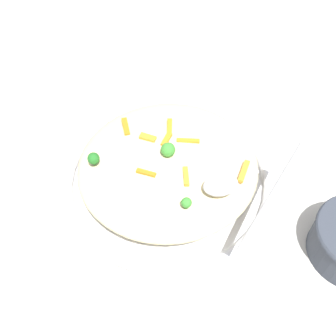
% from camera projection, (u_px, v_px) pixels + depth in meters
% --- Properties ---
extents(ground_plane, '(2.40, 2.40, 0.00)m').
position_uv_depth(ground_plane, '(168.00, 187.00, 0.76)').
color(ground_plane, beige).
extents(serving_bowl, '(0.37, 0.37, 0.04)m').
position_uv_depth(serving_bowl, '(168.00, 180.00, 0.74)').
color(serving_bowl, silver).
rests_on(serving_bowl, ground_plane).
extents(pasta_mound, '(0.31, 0.29, 0.06)m').
position_uv_depth(pasta_mound, '(168.00, 166.00, 0.71)').
color(pasta_mound, beige).
rests_on(pasta_mound, serving_bowl).
extents(carrot_piece_0, '(0.02, 0.04, 0.01)m').
position_uv_depth(carrot_piece_0, '(186.00, 176.00, 0.66)').
color(carrot_piece_0, orange).
rests_on(carrot_piece_0, pasta_mound).
extents(carrot_piece_1, '(0.03, 0.03, 0.01)m').
position_uv_depth(carrot_piece_1, '(166.00, 140.00, 0.70)').
color(carrot_piece_1, orange).
rests_on(carrot_piece_1, pasta_mound).
extents(carrot_piece_2, '(0.03, 0.02, 0.01)m').
position_uv_depth(carrot_piece_2, '(146.00, 173.00, 0.66)').
color(carrot_piece_2, orange).
rests_on(carrot_piece_2, pasta_mound).
extents(carrot_piece_3, '(0.02, 0.04, 0.01)m').
position_uv_depth(carrot_piece_3, '(170.00, 127.00, 0.72)').
color(carrot_piece_3, orange).
rests_on(carrot_piece_3, pasta_mound).
extents(carrot_piece_4, '(0.01, 0.04, 0.01)m').
position_uv_depth(carrot_piece_4, '(126.00, 127.00, 0.73)').
color(carrot_piece_4, orange).
rests_on(carrot_piece_4, pasta_mound).
extents(carrot_piece_5, '(0.03, 0.04, 0.01)m').
position_uv_depth(carrot_piece_5, '(244.00, 171.00, 0.67)').
color(carrot_piece_5, orange).
rests_on(carrot_piece_5, pasta_mound).
extents(carrot_piece_6, '(0.04, 0.02, 0.01)m').
position_uv_depth(carrot_piece_6, '(188.00, 141.00, 0.70)').
color(carrot_piece_6, orange).
rests_on(carrot_piece_6, pasta_mound).
extents(carrot_piece_7, '(0.03, 0.03, 0.01)m').
position_uv_depth(carrot_piece_7, '(148.00, 138.00, 0.71)').
color(carrot_piece_7, orange).
rests_on(carrot_piece_7, pasta_mound).
extents(broccoli_floret_0, '(0.02, 0.02, 0.02)m').
position_uv_depth(broccoli_floret_0, '(94.00, 159.00, 0.67)').
color(broccoli_floret_0, '#205B1C').
rests_on(broccoli_floret_0, pasta_mound).
extents(broccoli_floret_1, '(0.02, 0.02, 0.02)m').
position_uv_depth(broccoli_floret_1, '(186.00, 203.00, 0.62)').
color(broccoli_floret_1, '#377928').
rests_on(broccoli_floret_1, pasta_mound).
extents(broccoli_floret_2, '(0.02, 0.02, 0.03)m').
position_uv_depth(broccoli_floret_2, '(166.00, 149.00, 0.68)').
color(broccoli_floret_2, '#377928').
rests_on(broccoli_floret_2, pasta_mound).
extents(serving_spoon, '(0.15, 0.14, 0.09)m').
position_uv_depth(serving_spoon, '(239.00, 189.00, 0.61)').
color(serving_spoon, '#B7B7BC').
rests_on(serving_spoon, pasta_mound).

